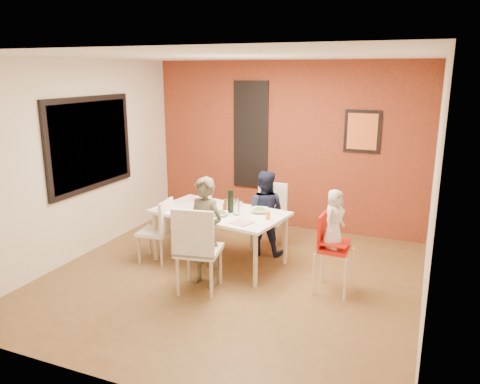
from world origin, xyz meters
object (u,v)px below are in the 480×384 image
at_px(wine_bottle, 230,201).
at_px(chair_left, 160,227).
at_px(chair_near, 196,246).
at_px(child_near, 205,232).
at_px(chair_far, 270,212).
at_px(toddler, 334,219).
at_px(dining_table, 219,216).
at_px(child_far, 264,213).
at_px(high_chair, 331,246).
at_px(paper_towel_roll, 208,202).

bearing_deg(wine_bottle, chair_left, -162.27).
bearing_deg(chair_near, child_near, -96.37).
xyz_separation_m(chair_left, child_near, (0.89, -0.41, 0.18)).
xyz_separation_m(chair_near, wine_bottle, (0.01, 0.96, 0.28)).
relative_size(chair_far, toddler, 1.39).
bearing_deg(chair_left, dining_table, 103.91).
bearing_deg(toddler, child_far, 71.33).
bearing_deg(chair_far, dining_table, -118.97).
xyz_separation_m(chair_left, child_far, (1.20, 0.82, 0.12)).
bearing_deg(high_chair, chair_near, 117.62).
bearing_deg(chair_near, dining_table, -91.05).
relative_size(dining_table, paper_towel_roll, 7.79).
distance_m(dining_table, paper_towel_roll, 0.24).
height_order(high_chair, child_far, child_far).
distance_m(chair_left, child_far, 1.46).
bearing_deg(child_far, paper_towel_roll, 40.94).
distance_m(chair_near, chair_far, 1.76).
xyz_separation_m(chair_near, child_far, (0.29, 1.49, 0.01)).
relative_size(dining_table, chair_left, 2.15).
xyz_separation_m(wine_bottle, paper_towel_roll, (-0.30, -0.06, -0.03)).
distance_m(dining_table, child_near, 0.71).
bearing_deg(wine_bottle, paper_towel_roll, -168.23).
relative_size(chair_near, child_far, 0.88).
bearing_deg(toddler, paper_towel_roll, 99.59).
relative_size(toddler, wine_bottle, 2.27).
bearing_deg(toddler, chair_near, 132.04).
bearing_deg(child_near, toddler, 26.45).
bearing_deg(wine_bottle, chair_near, -90.42).
relative_size(chair_left, toddler, 1.26).
bearing_deg(chair_far, high_chair, -42.94).
relative_size(child_far, paper_towel_roll, 5.02).
bearing_deg(child_far, wine_bottle, 57.33).
bearing_deg(toddler, wine_bottle, 95.60).
relative_size(toddler, paper_towel_roll, 2.88).
distance_m(dining_table, chair_left, 0.83).
relative_size(dining_table, toddler, 2.70).
height_order(toddler, paper_towel_roll, toddler).
relative_size(chair_near, high_chair, 1.13).
bearing_deg(paper_towel_roll, child_far, 45.40).
bearing_deg(toddler, chair_far, 63.95).
distance_m(chair_near, high_chair, 1.56).
xyz_separation_m(high_chair, child_near, (-1.42, -0.42, 0.11)).
bearing_deg(toddler, dining_table, 96.87).
relative_size(child_near, child_far, 1.11).
bearing_deg(chair_near, chair_far, -109.73).
height_order(dining_table, paper_towel_roll, paper_towel_roll).
bearing_deg(dining_table, child_far, 50.32).
height_order(dining_table, child_near, child_near).
bearing_deg(high_chair, child_near, 108.48).
height_order(chair_far, wine_bottle, wine_bottle).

